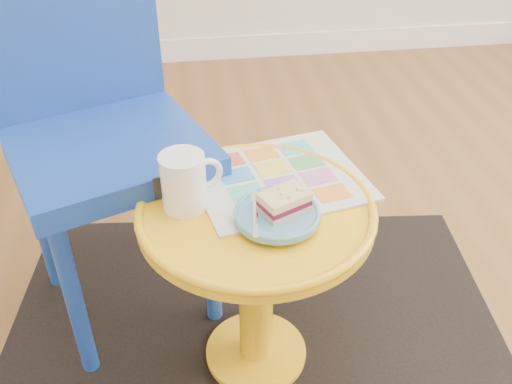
{
  "coord_description": "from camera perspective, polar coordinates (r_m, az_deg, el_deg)",
  "views": [
    {
      "loc": [
        -0.58,
        -0.9,
        1.19
      ],
      "look_at": [
        -0.45,
        0.04,
        0.51
      ],
      "focal_mm": 40.0,
      "sensor_mm": 36.0,
      "label": 1
    }
  ],
  "objects": [
    {
      "name": "floor",
      "position": [
        1.6,
        16.81,
        -14.58
      ],
      "size": [
        4.0,
        4.0,
        0.0
      ],
      "primitive_type": "plane",
      "color": "brown",
      "rests_on": "ground"
    },
    {
      "name": "room_walls",
      "position": [
        2.24,
        -17.67,
        3.51
      ],
      "size": [
        4.0,
        4.0,
        4.0
      ],
      "color": "silver",
      "rests_on": "ground"
    },
    {
      "name": "rug",
      "position": [
        1.51,
        0.0,
        -15.89
      ],
      "size": [
        1.41,
        1.23,
        0.01
      ],
      "primitive_type": "cube",
      "rotation": [
        0.0,
        0.0,
        -0.1
      ],
      "color": "black",
      "rests_on": "ground"
    },
    {
      "name": "side_table",
      "position": [
        1.27,
        -0.0,
        -6.38
      ],
      "size": [
        0.5,
        0.5,
        0.47
      ],
      "color": "yellow",
      "rests_on": "ground"
    },
    {
      "name": "chair",
      "position": [
        1.41,
        -15.88,
        7.66
      ],
      "size": [
        0.56,
        0.56,
        0.97
      ],
      "rotation": [
        0.0,
        0.0,
        0.37
      ],
      "color": "#193EA3",
      "rests_on": "ground"
    },
    {
      "name": "newspaper",
      "position": [
        1.27,
        2.17,
        1.45
      ],
      "size": [
        0.42,
        0.38,
        0.01
      ],
      "primitive_type": "cube",
      "rotation": [
        0.0,
        0.0,
        0.2
      ],
      "color": "silver",
      "rests_on": "side_table"
    },
    {
      "name": "mug",
      "position": [
        1.16,
        -7.16,
        1.2
      ],
      "size": [
        0.13,
        0.09,
        0.12
      ],
      "rotation": [
        0.0,
        0.0,
        0.3
      ],
      "color": "white",
      "rests_on": "side_table"
    },
    {
      "name": "plate",
      "position": [
        1.13,
        2.11,
        -2.33
      ],
      "size": [
        0.17,
        0.17,
        0.02
      ],
      "color": "#5892BA",
      "rests_on": "newspaper"
    },
    {
      "name": "cake_slice",
      "position": [
        1.12,
        2.85,
        -0.97
      ],
      "size": [
        0.11,
        0.1,
        0.04
      ],
      "rotation": [
        0.0,
        0.0,
        0.43
      ],
      "color": "#D3BC8C",
      "rests_on": "plate"
    },
    {
      "name": "fork",
      "position": [
        1.13,
        -0.05,
        -1.98
      ],
      "size": [
        0.03,
        0.14,
        0.0
      ],
      "rotation": [
        0.0,
        0.0,
        -0.13
      ],
      "color": "silver",
      "rests_on": "plate"
    }
  ]
}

